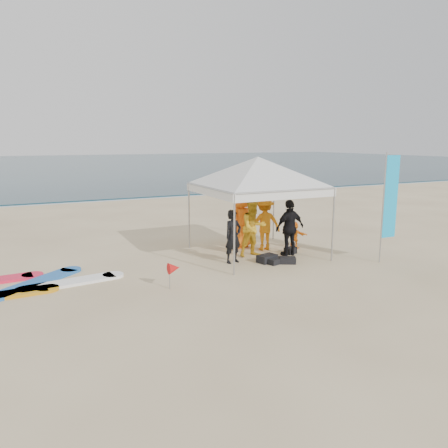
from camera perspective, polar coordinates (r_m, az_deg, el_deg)
ground at (r=10.08m, az=3.60°, el=-9.51°), size 120.00×120.00×0.00m
ocean at (r=68.47m, az=-21.99°, el=7.18°), size 160.00×84.00×0.08m
shoreline_foam at (r=27.06m, az=-15.63°, el=3.02°), size 160.00×1.20×0.01m
person_black_a at (r=12.60m, az=1.19°, el=-1.65°), size 0.63×0.48×1.55m
person_yellow at (r=13.32m, az=3.87°, el=-0.49°), size 0.89×0.71×1.78m
person_orange_a at (r=14.15m, az=5.29°, el=0.09°), size 1.21×0.81×1.74m
person_black_b at (r=13.51m, az=8.58°, el=-0.50°), size 1.05×0.51×1.74m
person_orange_b at (r=14.39m, az=2.29°, el=0.45°), size 1.03×0.85×1.81m
person_seated at (r=14.57m, az=9.18°, el=-1.41°), size 0.65×0.84×0.89m
canopy_tent at (r=13.31m, az=4.46°, el=8.71°), size 4.58×4.58×3.46m
feather_flag at (r=13.40m, az=20.83°, el=3.15°), size 0.54×0.04×3.19m
marker_pennant at (r=10.57m, az=-6.55°, el=-5.77°), size 0.28×0.28×0.64m
gear_pile at (r=12.98m, az=6.94°, el=-4.44°), size 1.70×1.30×0.22m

